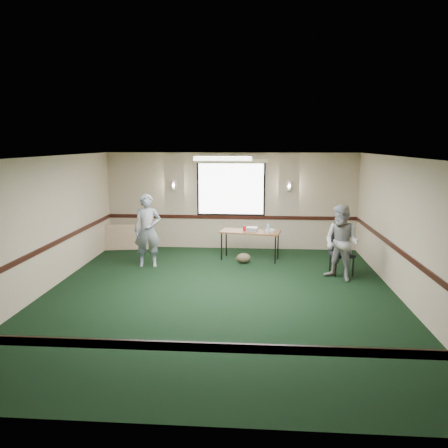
# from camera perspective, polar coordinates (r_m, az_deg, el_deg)

# --- Properties ---
(ground) EXTENTS (8.00, 8.00, 0.00)m
(ground) POSITION_cam_1_polar(r_m,az_deg,el_deg) (8.67, -0.63, -9.40)
(ground) COLOR black
(ground) RESTS_ON ground
(room_shell) EXTENTS (8.00, 8.02, 8.00)m
(room_shell) POSITION_cam_1_polar(r_m,az_deg,el_deg) (10.36, 0.33, 2.90)
(room_shell) COLOR tan
(room_shell) RESTS_ON ground
(folding_table) EXTENTS (1.58, 0.87, 0.75)m
(folding_table) POSITION_cam_1_polar(r_m,az_deg,el_deg) (11.14, 3.42, -1.20)
(folding_table) COLOR brown
(folding_table) RESTS_ON ground
(projector) EXTENTS (0.31, 0.27, 0.10)m
(projector) POSITION_cam_1_polar(r_m,az_deg,el_deg) (11.14, 3.67, -0.67)
(projector) COLOR gray
(projector) RESTS_ON folding_table
(game_console) EXTENTS (0.27, 0.26, 0.05)m
(game_console) POSITION_cam_1_polar(r_m,az_deg,el_deg) (11.13, 6.13, -0.83)
(game_console) COLOR white
(game_console) RESTS_ON folding_table
(red_cup) EXTENTS (0.08, 0.08, 0.13)m
(red_cup) POSITION_cam_1_polar(r_m,az_deg,el_deg) (11.16, 2.69, -0.55)
(red_cup) COLOR #BC0C0E
(red_cup) RESTS_ON folding_table
(water_bottle) EXTENTS (0.07, 0.07, 0.22)m
(water_bottle) POSITION_cam_1_polar(r_m,az_deg,el_deg) (10.97, 5.80, -0.55)
(water_bottle) COLOR #98BFF8
(water_bottle) RESTS_ON folding_table
(duffel_bag) EXTENTS (0.43, 0.38, 0.25)m
(duffel_bag) POSITION_cam_1_polar(r_m,az_deg,el_deg) (10.94, 2.58, -4.47)
(duffel_bag) COLOR #4A422A
(duffel_bag) RESTS_ON ground
(cable_coil) EXTENTS (0.37, 0.37, 0.02)m
(cable_coil) POSITION_cam_1_polar(r_m,az_deg,el_deg) (11.32, 2.31, -4.58)
(cable_coil) COLOR #B44416
(cable_coil) RESTS_ON ground
(folded_table) EXTENTS (1.39, 0.45, 0.70)m
(folded_table) POSITION_cam_1_polar(r_m,az_deg,el_deg) (12.56, -13.00, -1.70)
(folded_table) COLOR tan
(folded_table) RESTS_ON ground
(conference_chair) EXTENTS (0.54, 0.55, 0.97)m
(conference_chair) POSITION_cam_1_polar(r_m,az_deg,el_deg) (10.34, 14.99, -3.21)
(conference_chair) COLOR black
(conference_chair) RESTS_ON ground
(person_left) EXTENTS (0.70, 0.51, 1.77)m
(person_left) POSITION_cam_1_polar(r_m,az_deg,el_deg) (10.66, -9.95, -0.83)
(person_left) COLOR #394F7F
(person_left) RESTS_ON ground
(person_right) EXTENTS (1.02, 1.01, 1.66)m
(person_right) POSITION_cam_1_polar(r_m,az_deg,el_deg) (9.78, 15.10, -2.40)
(person_right) COLOR #7A95BE
(person_right) RESTS_ON ground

